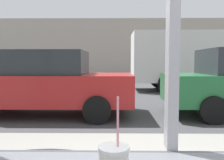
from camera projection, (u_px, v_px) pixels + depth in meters
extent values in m
plane|color=#424244|center=(122.00, 98.00, 9.11)|extent=(60.00, 60.00, 0.00)
cube|color=#404245|center=(173.00, 154.00, 1.08)|extent=(2.31, 0.02, 0.02)
cube|color=#A89E8E|center=(118.00, 49.00, 20.49)|extent=(28.00, 1.20, 5.08)
cylinder|color=black|center=(114.00, 152.00, 0.72)|extent=(0.08, 0.08, 0.01)
cylinder|color=white|center=(114.00, 148.00, 0.72)|extent=(0.10, 0.10, 0.01)
cylinder|color=pink|center=(118.00, 129.00, 0.71)|extent=(0.01, 0.03, 0.20)
cube|color=red|center=(47.00, 88.00, 6.19)|extent=(4.50, 1.85, 0.76)
cube|color=#282D33|center=(41.00, 63.00, 6.14)|extent=(2.34, 1.63, 0.61)
cylinder|color=black|center=(102.00, 98.00, 7.12)|extent=(0.64, 0.18, 0.64)
cylinder|color=black|center=(97.00, 110.00, 5.28)|extent=(0.64, 0.18, 0.64)
cylinder|color=black|center=(10.00, 97.00, 7.16)|extent=(0.64, 0.18, 0.64)
cylinder|color=black|center=(189.00, 98.00, 7.07)|extent=(0.64, 0.18, 0.64)
cylinder|color=black|center=(214.00, 110.00, 5.26)|extent=(0.64, 0.18, 0.64)
cube|color=silver|center=(179.00, 57.00, 11.44)|extent=(4.56, 2.20, 2.36)
cylinder|color=black|center=(159.00, 80.00, 12.64)|extent=(0.90, 0.24, 0.90)
cylinder|color=black|center=(168.00, 83.00, 10.45)|extent=(0.90, 0.24, 0.90)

